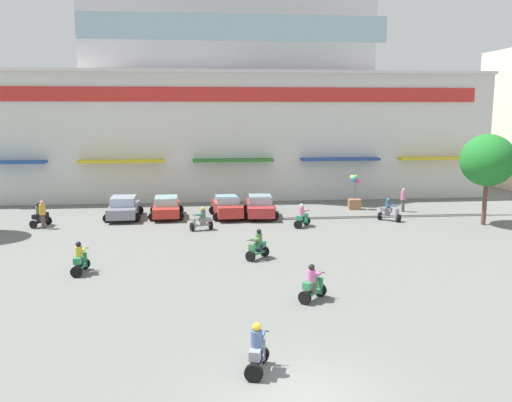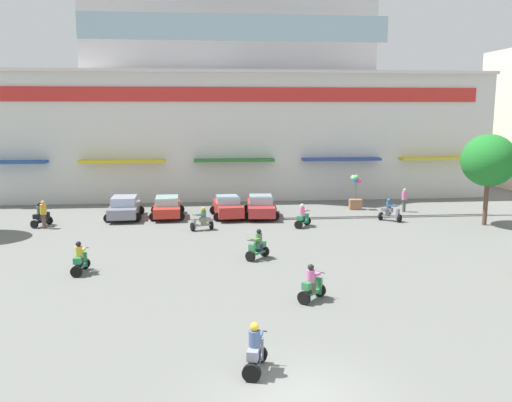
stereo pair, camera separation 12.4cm
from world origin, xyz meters
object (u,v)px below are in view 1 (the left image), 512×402
Objects in this scene: plaza_tree_1 at (488,160)px; scooter_rider_5 at (258,247)px; scooter_rider_4 at (389,211)px; pedestrian_0 at (403,198)px; balloon_vendor_cart at (355,193)px; parked_car_2 at (227,207)px; scooter_rider_0 at (202,221)px; pedestrian_1 at (43,213)px; parked_car_1 at (166,207)px; parked_car_3 at (260,206)px; scooter_rider_7 at (312,285)px; scooter_rider_6 at (40,217)px; parked_car_0 at (124,208)px; scooter_rider_8 at (302,217)px; scooter_rider_2 at (80,260)px; scooter_rider_3 at (257,352)px.

plaza_tree_1 is 3.88× the size of scooter_rider_5.
pedestrian_0 reaches higher than scooter_rider_4.
scooter_rider_4 is at bearing -124.70° from pedestrian_0.
parked_car_2 is at bearing -167.64° from balloon_vendor_cart.
scooter_rider_0 is 0.82× the size of pedestrian_1.
parked_car_1 is 2.39× the size of pedestrian_0.
parked_car_1 is 13.81m from balloon_vendor_cart.
parked_car_3 is 16.67m from scooter_rider_7.
parked_car_2 is at bearing 167.90° from scooter_rider_4.
parked_car_1 is 8.06m from scooter_rider_6.
scooter_rider_7 is at bearing -60.73° from parked_car_0.
plaza_tree_1 reaches higher than pedestrian_0.
parked_car_1 is 0.99× the size of parked_car_2.
scooter_rider_8 is (16.44, -1.75, -0.04)m from scooter_rider_6.
balloon_vendor_cart is at bearing 103.85° from scooter_rider_4.
pedestrian_0 is (10.51, 0.75, 0.23)m from parked_car_3.
scooter_rider_2 is 23.83m from pedestrian_0.
scooter_rider_5 is at bearing -136.07° from pedestrian_0.
pedestrian_1 is at bearing -168.31° from parked_car_2.
pedestrian_1 is (-7.40, -2.83, 0.28)m from parked_car_1.
scooter_rider_8 is at bearing -57.42° from parked_car_3.
parked_car_1 is 2.31× the size of pedestrian_1.
scooter_rider_4 is 0.89× the size of pedestrian_0.
parked_car_0 is 23.46m from scooter_rider_3.
pedestrian_0 is at bearing 5.93° from scooter_rider_6.
pedestrian_1 is at bearing -159.07° from parked_car_1.
scooter_rider_5 is (-9.64, -8.26, -0.02)m from scooter_rider_4.
scooter_rider_8 is at bearing -168.64° from scooter_rider_4.
scooter_rider_2 reaches higher than parked_car_3.
scooter_rider_3 is 11.68m from scooter_rider_5.
scooter_rider_4 is at bearing 6.98° from scooter_rider_0.
plaza_tree_1 is at bearing 42.35° from scooter_rider_7.
scooter_rider_3 is (-0.24, -22.15, -0.12)m from parked_car_2.
pedestrian_0 reaches higher than scooter_rider_2.
scooter_rider_2 is at bearing 124.85° from scooter_rider_3.
parked_car_1 is 2.70× the size of scooter_rider_8.
scooter_rider_6 is (-22.54, 0.53, 0.00)m from scooter_rider_4.
scooter_rider_5 is at bearing 83.87° from scooter_rider_3.
scooter_rider_0 reaches higher than parked_car_3.
scooter_rider_8 is (6.29, 0.29, 0.01)m from scooter_rider_0.
plaza_tree_1 reaches higher than parked_car_1.
parked_car_2 is 2.75× the size of scooter_rider_5.
balloon_vendor_cart is (21.11, 4.48, 0.20)m from pedestrian_1.
scooter_rider_6 reaches higher than parked_car_0.
scooter_rider_2 is 20.40m from scooter_rider_4.
scooter_rider_0 is at bearing -162.42° from pedestrian_0.
parked_car_1 is 6.43m from parked_car_3.
parked_car_2 is 2.82× the size of scooter_rider_0.
scooter_rider_7 is at bearing 63.75° from scooter_rider_3.
scooter_rider_6 is at bearing 118.76° from pedestrian_1.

